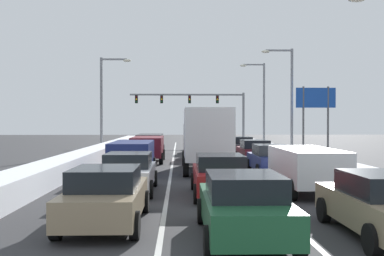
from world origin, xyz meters
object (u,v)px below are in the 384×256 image
object	(u,v)px
sedan_gray_center_lane_fourth	(198,148)
suv_maroon_left_lane_fourth	(148,147)
traffic_light_gantry	(200,103)
sedan_tan_left_lane_nearest	(106,196)
suv_navy_left_lane_third	(132,155)
suv_charcoal_left_lane_fifth	(150,142)
box_truck_center_lane_third	(206,136)
sedan_red_center_lane_second	(220,175)
sedan_tan_right_lane_nearest	(383,204)
suv_white_right_lane_second	(306,166)
sedan_navy_right_lane_third	(271,159)
sedan_white_left_lane_second	(129,172)
street_lamp_right_far	(261,97)
sedan_charcoal_right_lane_fifth	(240,146)
sedan_maroon_right_lane_fourth	(254,151)
roadside_sign_right	(316,105)
sedan_silver_center_lane_fifth	(197,144)
street_lamp_left_mid	(106,96)
sedan_green_center_lane_nearest	(244,206)
street_lamp_right_mid	(288,91)

from	to	relation	value
sedan_gray_center_lane_fourth	suv_maroon_left_lane_fourth	distance (m)	4.25
sedan_gray_center_lane_fourth	traffic_light_gantry	distance (m)	23.37
sedan_tan_left_lane_nearest	suv_navy_left_lane_third	xyz separation A→B (m)	(-0.47, 11.27, 0.25)
sedan_gray_center_lane_fourth	suv_charcoal_left_lane_fifth	xyz separation A→B (m)	(-3.71, 4.17, 0.25)
suv_charcoal_left_lane_fifth	suv_maroon_left_lane_fourth	bearing A→B (deg)	-87.85
box_truck_center_lane_third	traffic_light_gantry	distance (m)	31.31
sedan_gray_center_lane_fourth	suv_maroon_left_lane_fourth	size ratio (longest dim) A/B	0.92
sedan_red_center_lane_second	sedan_tan_right_lane_nearest	bearing A→B (deg)	-60.86
suv_white_right_lane_second	suv_maroon_left_lane_fourth	distance (m)	14.89
suv_white_right_lane_second	sedan_navy_right_lane_third	size ratio (longest dim) A/B	1.09
sedan_tan_right_lane_nearest	box_truck_center_lane_third	world-z (taller)	box_truck_center_lane_third
suv_white_right_lane_second	traffic_light_gantry	world-z (taller)	traffic_light_gantry
sedan_white_left_lane_second	street_lamp_right_far	bearing A→B (deg)	71.01
suv_maroon_left_lane_fourth	sedan_charcoal_right_lane_fifth	bearing A→B (deg)	37.12
suv_white_right_lane_second	sedan_white_left_lane_second	bearing A→B (deg)	177.49
sedan_maroon_right_lane_fourth	sedan_gray_center_lane_fourth	size ratio (longest dim) A/B	1.00
sedan_navy_right_lane_third	sedan_red_center_lane_second	bearing A→B (deg)	-115.02
sedan_white_left_lane_second	roadside_sign_right	distance (m)	23.20
sedan_silver_center_lane_fifth	street_lamp_left_mid	world-z (taller)	street_lamp_left_mid
sedan_gray_center_lane_fourth	street_lamp_left_mid	world-z (taller)	street_lamp_left_mid
street_lamp_right_far	suv_maroon_left_lane_fourth	bearing A→B (deg)	-121.14
suv_white_right_lane_second	sedan_gray_center_lane_fourth	world-z (taller)	suv_white_right_lane_second
sedan_green_center_lane_nearest	suv_navy_left_lane_third	xyz separation A→B (m)	(-3.86, 12.75, 0.25)
sedan_navy_right_lane_third	street_lamp_left_mid	xyz separation A→B (m)	(-10.97, 15.75, 4.10)
sedan_navy_right_lane_third	sedan_white_left_lane_second	distance (m)	8.89
sedan_red_center_lane_second	sedan_gray_center_lane_fourth	size ratio (longest dim) A/B	1.00
sedan_navy_right_lane_third	suv_charcoal_left_lane_fifth	distance (m)	15.31
street_lamp_right_mid	street_lamp_left_mid	xyz separation A→B (m)	(-15.28, 1.36, -0.32)
sedan_tan_left_lane_nearest	suv_navy_left_lane_third	distance (m)	11.28
sedan_red_center_lane_second	street_lamp_left_mid	world-z (taller)	street_lamp_left_mid
sedan_red_center_lane_second	box_truck_center_lane_third	xyz separation A→B (m)	(-0.02, 8.20, 1.14)
sedan_maroon_right_lane_fourth	sedan_white_left_lane_second	distance (m)	13.61
suv_maroon_left_lane_fourth	street_lamp_left_mid	size ratio (longest dim) A/B	0.60
box_truck_center_lane_third	traffic_light_gantry	world-z (taller)	traffic_light_gantry
suv_navy_left_lane_third	sedan_maroon_right_lane_fourth	bearing A→B (deg)	39.97
sedan_maroon_right_lane_fourth	street_lamp_left_mid	bearing A→B (deg)	138.39
sedan_tan_left_lane_nearest	street_lamp_right_mid	bearing A→B (deg)	67.08
sedan_red_center_lane_second	sedan_tan_left_lane_nearest	xyz separation A→B (m)	(-3.37, -4.48, 0.00)
sedan_white_left_lane_second	street_lamp_right_far	size ratio (longest dim) A/B	0.51
suv_navy_left_lane_third	roadside_sign_right	bearing A→B (deg)	44.80
sedan_charcoal_right_lane_fifth	suv_maroon_left_lane_fourth	world-z (taller)	suv_maroon_left_lane_fourth
sedan_charcoal_right_lane_fifth	street_lamp_right_far	xyz separation A→B (m)	(3.87, 12.54, 4.47)
street_lamp_right_mid	sedan_tan_left_lane_nearest	bearing A→B (deg)	-112.92
suv_white_right_lane_second	suv_charcoal_left_lane_fifth	xyz separation A→B (m)	(-7.15, 19.81, 0.00)
suv_charcoal_left_lane_fifth	traffic_light_gantry	distance (m)	19.82
sedan_gray_center_lane_fourth	suv_maroon_left_lane_fourth	bearing A→B (deg)	-144.74
suv_charcoal_left_lane_fifth	street_lamp_left_mid	distance (m)	5.90
sedan_red_center_lane_second	roadside_sign_right	distance (m)	22.42
sedan_green_center_lane_nearest	box_truck_center_lane_third	bearing A→B (deg)	90.13
box_truck_center_lane_third	street_lamp_right_far	distance (m)	24.74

